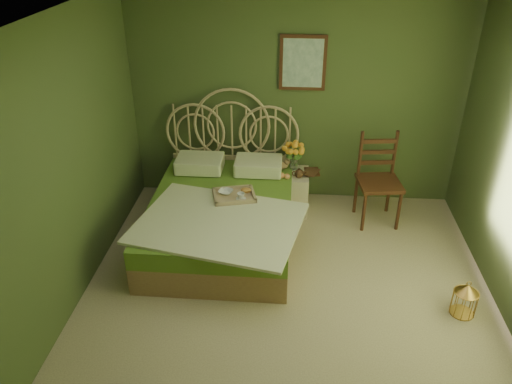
# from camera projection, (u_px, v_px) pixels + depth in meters

# --- Properties ---
(floor) EXTENTS (4.50, 4.50, 0.00)m
(floor) POSITION_uv_depth(u_px,v_px,m) (286.00, 311.00, 4.69)
(floor) COLOR #C2B28C
(floor) RESTS_ON ground
(ceiling) EXTENTS (4.50, 4.50, 0.00)m
(ceiling) POSITION_uv_depth(u_px,v_px,m) (298.00, 26.00, 3.40)
(ceiling) COLOR silver
(ceiling) RESTS_ON wall_back
(wall_back) EXTENTS (4.00, 0.00, 4.00)m
(wall_back) POSITION_uv_depth(u_px,v_px,m) (295.00, 99.00, 6.00)
(wall_back) COLOR #49572D
(wall_back) RESTS_ON floor
(wall_left) EXTENTS (0.00, 4.50, 4.50)m
(wall_left) POSITION_uv_depth(u_px,v_px,m) (53.00, 181.00, 4.19)
(wall_left) COLOR #49572D
(wall_left) RESTS_ON floor
(wall_art) EXTENTS (0.54, 0.04, 0.64)m
(wall_art) POSITION_uv_depth(u_px,v_px,m) (303.00, 63.00, 5.74)
(wall_art) COLOR #3B2210
(wall_art) RESTS_ON wall_back
(bed) EXTENTS (1.83, 2.31, 1.43)m
(bed) POSITION_uv_depth(u_px,v_px,m) (222.00, 213.00, 5.61)
(bed) COLOR #A37D51
(bed) RESTS_ON floor
(nightstand) EXTENTS (0.46, 0.47, 0.94)m
(nightstand) POSITION_uv_depth(u_px,v_px,m) (290.00, 184.00, 6.14)
(nightstand) COLOR beige
(nightstand) RESTS_ON floor
(chair) EXTENTS (0.54, 0.54, 1.08)m
(chair) POSITION_uv_depth(u_px,v_px,m) (379.00, 173.00, 5.85)
(chair) COLOR #3B2210
(chair) RESTS_ON floor
(birdcage) EXTENTS (0.22, 0.22, 0.34)m
(birdcage) POSITION_uv_depth(u_px,v_px,m) (465.00, 300.00, 4.59)
(birdcage) COLOR #B5813A
(birdcage) RESTS_ON floor
(book_lower) EXTENTS (0.20, 0.25, 0.02)m
(book_lower) POSITION_uv_depth(u_px,v_px,m) (305.00, 172.00, 6.04)
(book_lower) COLOR #381E0F
(book_lower) RESTS_ON nightstand
(book_upper) EXTENTS (0.24, 0.27, 0.02)m
(book_upper) POSITION_uv_depth(u_px,v_px,m) (305.00, 171.00, 6.03)
(book_upper) COLOR #472819
(book_upper) RESTS_ON nightstand
(cereal_bowl) EXTENTS (0.20, 0.20, 0.04)m
(cereal_bowl) POSITION_uv_depth(u_px,v_px,m) (226.00, 192.00, 5.51)
(cereal_bowl) COLOR white
(cereal_bowl) RESTS_ON bed
(coffee_cup) EXTENTS (0.10, 0.10, 0.08)m
(coffee_cup) POSITION_uv_depth(u_px,v_px,m) (241.00, 196.00, 5.39)
(coffee_cup) COLOR white
(coffee_cup) RESTS_ON bed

